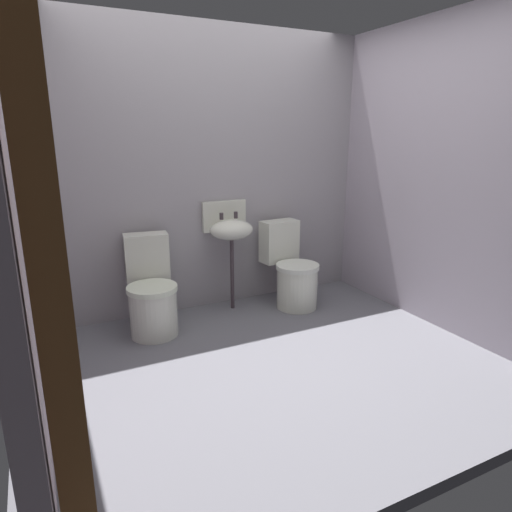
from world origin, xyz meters
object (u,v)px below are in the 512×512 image
at_px(toilet_left, 151,294).
at_px(toilet_right, 292,272).
at_px(wooden_door_post, 45,247).
at_px(sink, 230,229).

relative_size(toilet_left, toilet_right, 1.00).
bearing_deg(toilet_right, toilet_left, -5.84).
height_order(wooden_door_post, toilet_left, wooden_door_post).
relative_size(wooden_door_post, sink, 2.52).
distance_m(toilet_left, toilet_right, 1.33).
height_order(toilet_right, sink, sink).
distance_m(wooden_door_post, sink, 2.66).
distance_m(wooden_door_post, toilet_left, 2.27).
xyz_separation_m(toilet_right, sink, (-0.54, 0.19, 0.43)).
height_order(wooden_door_post, toilet_right, wooden_door_post).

